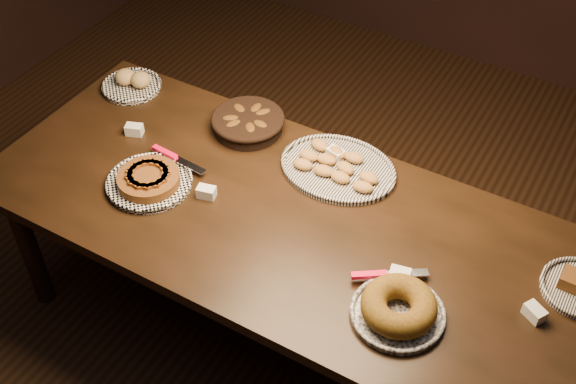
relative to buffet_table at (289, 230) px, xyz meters
The scene contains 8 objects.
ground 0.68m from the buffet_table, ahead, with size 5.00×5.00×0.00m, color black.
buffet_table is the anchor object (origin of this frame).
apple_tart_plate 0.58m from the buffet_table, 167.68° to the right, with size 0.34×0.34×0.06m.
madeleine_platter 0.33m from the buffet_table, 83.13° to the left, with size 0.47×0.38×0.05m.
bundt_cake_plate 0.59m from the buffet_table, 21.80° to the right, with size 0.36×0.37×0.10m.
croissant_basket 0.55m from the buffet_table, 138.66° to the left, with size 0.32×0.32×0.08m.
bread_roll_plate 1.08m from the buffet_table, 161.14° to the left, with size 0.27×0.27×0.08m.
tent_cards 0.13m from the buffet_table, 52.93° to the left, with size 1.80×0.51×0.04m.
Camera 1 is at (0.94, -1.62, 2.67)m, focal length 45.00 mm.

